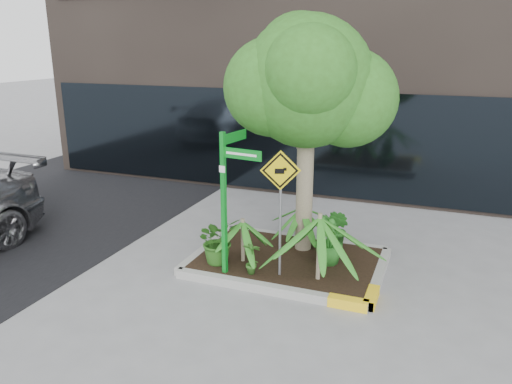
% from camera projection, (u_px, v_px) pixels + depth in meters
% --- Properties ---
extents(ground, '(80.00, 80.00, 0.00)m').
position_uv_depth(ground, '(271.00, 270.00, 8.71)').
color(ground, gray).
rests_on(ground, ground).
extents(planter, '(3.35, 2.36, 0.15)m').
position_uv_depth(planter, '(289.00, 261.00, 8.85)').
color(planter, '#9E9E99').
rests_on(planter, ground).
extents(tree, '(2.91, 2.58, 4.36)m').
position_uv_depth(tree, '(308.00, 82.00, 8.44)').
color(tree, gray).
rests_on(tree, ground).
extents(palm_front, '(1.26, 1.26, 1.40)m').
position_uv_depth(palm_front, '(320.00, 218.00, 7.78)').
color(palm_front, gray).
rests_on(palm_front, ground).
extents(palm_left, '(0.87, 0.87, 0.97)m').
position_uv_depth(palm_left, '(243.00, 222.00, 8.54)').
color(palm_left, gray).
rests_on(palm_left, ground).
extents(palm_back, '(0.90, 0.90, 1.00)m').
position_uv_depth(palm_back, '(302.00, 208.00, 9.19)').
color(palm_back, gray).
rests_on(palm_back, ground).
extents(shrub_a, '(1.05, 1.05, 0.83)m').
position_uv_depth(shrub_a, '(218.00, 240.00, 8.58)').
color(shrub_a, '#295F1B').
rests_on(shrub_a, planter).
extents(shrub_b, '(0.55, 0.55, 0.86)m').
position_uv_depth(shrub_b, '(329.00, 240.00, 8.54)').
color(shrub_b, '#256E21').
rests_on(shrub_b, planter).
extents(shrub_c, '(0.31, 0.31, 0.58)m').
position_uv_depth(shrub_c, '(252.00, 257.00, 8.17)').
color(shrub_c, '#2D621E').
rests_on(shrub_c, planter).
extents(shrub_d, '(0.60, 0.60, 0.78)m').
position_uv_depth(shrub_d, '(338.00, 229.00, 9.14)').
color(shrub_d, '#1C5719').
rests_on(shrub_d, planter).
extents(street_sign_post, '(0.74, 0.80, 2.51)m').
position_uv_depth(street_sign_post, '(228.00, 191.00, 7.93)').
color(street_sign_post, '#0C8B22').
rests_on(street_sign_post, ground).
extents(cattle_sign, '(0.60, 0.24, 2.08)m').
position_uv_depth(cattle_sign, '(280.00, 192.00, 7.86)').
color(cattle_sign, slate).
rests_on(cattle_sign, ground).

